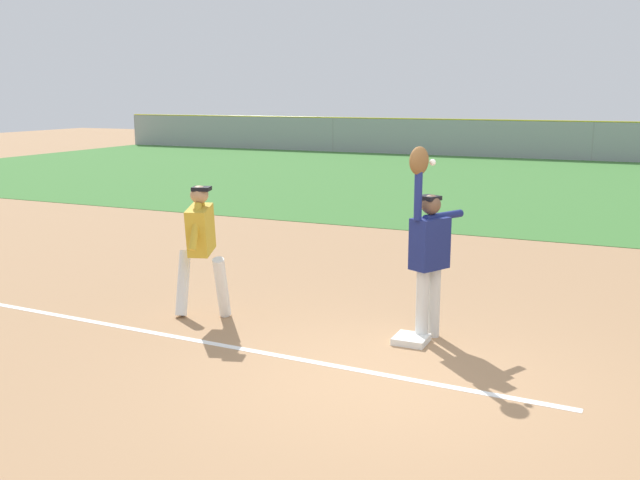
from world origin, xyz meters
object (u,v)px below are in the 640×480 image
at_px(fielder, 429,246).
at_px(runner, 201,242).
at_px(baseball, 433,162).
at_px(parked_car_tan, 388,134).
at_px(parked_car_red, 510,137).
at_px(first_base, 411,339).

relative_size(fielder, runner, 1.33).
xyz_separation_m(fielder, baseball, (0.03, -0.04, 0.97)).
bearing_deg(parked_car_tan, parked_car_red, -1.39).
height_order(first_base, runner, runner).
height_order(baseball, parked_car_red, baseball).
relative_size(runner, parked_car_red, 0.38).
bearing_deg(fielder, baseball, 153.04).
xyz_separation_m(first_base, runner, (-2.77, -0.14, 0.96)).
relative_size(first_base, baseball, 5.14).
bearing_deg(runner, fielder, -10.11).
distance_m(fielder, parked_car_tan, 31.33).
relative_size(fielder, baseball, 30.81).
height_order(first_base, parked_car_red, parked_car_red).
xyz_separation_m(runner, parked_car_red, (-1.35, 29.95, -0.32)).
bearing_deg(runner, parked_car_tan, 87.16).
bearing_deg(first_base, runner, -177.05).
bearing_deg(parked_car_red, fielder, -75.82).
distance_m(runner, parked_car_tan, 30.83).
height_order(fielder, runner, fielder).
xyz_separation_m(runner, parked_car_tan, (-7.75, 29.83, -0.32)).
distance_m(fielder, parked_car_red, 29.88).
distance_m(first_base, parked_car_tan, 31.51).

